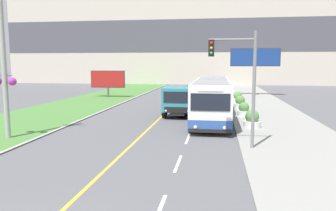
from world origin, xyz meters
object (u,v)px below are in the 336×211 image
object	(u,v)px
utility_pole_near	(4,60)
billboard_large	(255,59)
city_bus	(212,99)
traffic_light_mast	(240,75)
planter_round_far	(238,98)
billboard_small	(108,80)
planter_round_third	(240,103)
dump_truck	(180,101)
planter_round_second	(244,110)
car_distant	(193,92)
planter_round_near	(252,120)

from	to	relation	value
utility_pole_near	billboard_large	world-z (taller)	utility_pole_near
city_bus	traffic_light_mast	size ratio (longest dim) A/B	2.20
planter_round_far	billboard_large	bearing A→B (deg)	73.50
traffic_light_mast	billboard_small	xyz separation A→B (m)	(-14.54, 23.01, -1.45)
utility_pole_near	city_bus	bearing A→B (deg)	35.61
traffic_light_mast	planter_round_far	xyz separation A→B (m)	(1.07, 18.74, -3.05)
billboard_small	planter_round_third	xyz separation A→B (m)	(15.55, -8.76, -1.60)
city_bus	dump_truck	xyz separation A→B (m)	(-2.53, 1.26, -0.34)
dump_truck	planter_round_second	size ratio (longest dim) A/B	5.89
city_bus	utility_pole_near	distance (m)	14.13
planter_round_second	planter_round_far	xyz separation A→B (m)	(0.07, 8.98, 0.03)
car_distant	dump_truck	bearing A→B (deg)	-89.68
city_bus	planter_round_second	bearing A→B (deg)	27.22
utility_pole_near	planter_round_third	bearing A→B (deg)	45.20
planter_round_near	planter_round_third	bearing A→B (deg)	91.09
city_bus	planter_round_second	size ratio (longest dim) A/B	11.20
billboard_large	planter_round_near	bearing A→B (deg)	-96.41
dump_truck	planter_round_far	size ratio (longest dim) A/B	5.53
utility_pole_near	traffic_light_mast	xyz separation A→B (m)	(12.70, -0.44, -0.75)
billboard_large	traffic_light_mast	bearing A→B (deg)	-97.62
planter_round_far	traffic_light_mast	bearing A→B (deg)	-93.28
car_distant	billboard_small	distance (m)	10.74
utility_pole_near	billboard_large	xyz separation A→B (m)	(16.38, 27.09, 0.40)
billboard_large	planter_round_second	bearing A→B (deg)	-98.56
billboard_large	planter_round_second	world-z (taller)	billboard_large
utility_pole_near	planter_round_near	distance (m)	15.19
billboard_small	planter_round_near	bearing A→B (deg)	-48.44
billboard_small	planter_round_far	bearing A→B (deg)	-15.30
planter_round_second	billboard_large	bearing A→B (deg)	81.44
car_distant	planter_round_second	distance (m)	15.88
traffic_light_mast	planter_round_third	xyz separation A→B (m)	(1.01, 14.25, -3.04)
dump_truck	planter_round_near	xyz separation A→B (m)	(5.16, -4.49, -0.62)
utility_pole_near	planter_round_second	world-z (taller)	utility_pole_near
planter_round_second	planter_round_near	bearing A→B (deg)	-87.77
billboard_small	planter_round_near	size ratio (longest dim) A/B	3.75
traffic_light_mast	billboard_large	distance (m)	27.80
billboard_small	utility_pole_near	bearing A→B (deg)	-85.34
car_distant	planter_round_second	bearing A→B (deg)	-71.36
dump_truck	billboard_large	bearing A→B (deg)	66.67
city_bus	planter_round_near	xyz separation A→B (m)	(2.63, -3.22, -0.97)
utility_pole_near	planter_round_third	world-z (taller)	utility_pole_near
city_bus	planter_round_second	distance (m)	2.93
billboard_small	billboard_large	bearing A→B (deg)	13.94
planter_round_second	city_bus	bearing A→B (deg)	-152.78
city_bus	planter_round_near	size ratio (longest dim) A/B	10.89
planter_round_third	planter_round_far	bearing A→B (deg)	89.17
planter_round_near	planter_round_third	xyz separation A→B (m)	(-0.17, 8.98, 0.03)
planter_round_far	city_bus	bearing A→B (deg)	-103.87
billboard_small	traffic_light_mast	bearing A→B (deg)	-57.70
dump_truck	planter_round_third	size ratio (longest dim) A/B	5.49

